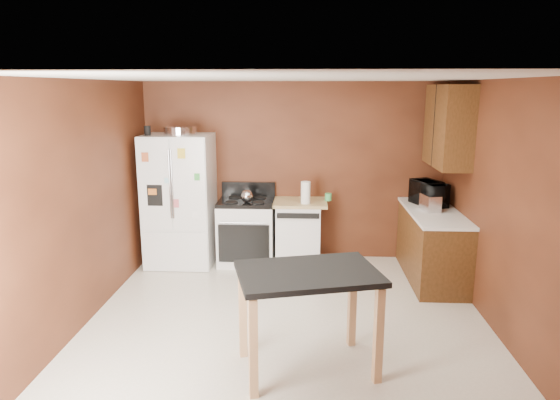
# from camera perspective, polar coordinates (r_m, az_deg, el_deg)

# --- Properties ---
(floor) EXTENTS (4.50, 4.50, 0.00)m
(floor) POSITION_cam_1_polar(r_m,az_deg,el_deg) (5.32, 0.78, -14.26)
(floor) COLOR silver
(floor) RESTS_ON ground
(ceiling) EXTENTS (4.50, 4.50, 0.00)m
(ceiling) POSITION_cam_1_polar(r_m,az_deg,el_deg) (4.74, 0.87, 13.77)
(ceiling) COLOR white
(ceiling) RESTS_ON ground
(wall_back) EXTENTS (4.20, 0.00, 4.20)m
(wall_back) POSITION_cam_1_polar(r_m,az_deg,el_deg) (7.08, 1.54, 3.27)
(wall_back) COLOR #5F2D19
(wall_back) RESTS_ON ground
(wall_front) EXTENTS (4.20, 0.00, 4.20)m
(wall_front) POSITION_cam_1_polar(r_m,az_deg,el_deg) (2.75, -1.06, -12.30)
(wall_front) COLOR #5F2D19
(wall_front) RESTS_ON ground
(wall_left) EXTENTS (0.00, 4.50, 4.50)m
(wall_left) POSITION_cam_1_polar(r_m,az_deg,el_deg) (5.38, -22.12, -0.70)
(wall_left) COLOR #5F2D19
(wall_left) RESTS_ON ground
(wall_right) EXTENTS (0.00, 4.50, 4.50)m
(wall_right) POSITION_cam_1_polar(r_m,az_deg,el_deg) (5.24, 24.44, -1.26)
(wall_right) COLOR #5F2D19
(wall_right) RESTS_ON ground
(roasting_pan) EXTENTS (0.43, 0.43, 0.11)m
(roasting_pan) POSITION_cam_1_polar(r_m,az_deg,el_deg) (6.82, -11.34, 7.78)
(roasting_pan) COLOR silver
(roasting_pan) RESTS_ON refrigerator
(pen_cup) EXTENTS (0.08, 0.08, 0.13)m
(pen_cup) POSITION_cam_1_polar(r_m,az_deg,el_deg) (6.82, -14.90, 7.67)
(pen_cup) COLOR black
(pen_cup) RESTS_ON refrigerator
(kettle) EXTENTS (0.17, 0.17, 0.17)m
(kettle) POSITION_cam_1_polar(r_m,az_deg,el_deg) (6.74, -3.81, 0.45)
(kettle) COLOR silver
(kettle) RESTS_ON gas_range
(paper_towel) EXTENTS (0.14, 0.14, 0.30)m
(paper_towel) POSITION_cam_1_polar(r_m,az_deg,el_deg) (6.69, 2.95, 0.85)
(paper_towel) COLOR white
(paper_towel) RESTS_ON dishwasher
(green_canister) EXTENTS (0.10, 0.10, 0.10)m
(green_canister) POSITION_cam_1_polar(r_m,az_deg,el_deg) (6.91, 5.53, 0.35)
(green_canister) COLOR #45B35D
(green_canister) RESTS_ON dishwasher
(toaster) EXTENTS (0.22, 0.31, 0.20)m
(toaster) POSITION_cam_1_polar(r_m,az_deg,el_deg) (6.53, 16.80, -0.30)
(toaster) COLOR silver
(toaster) RESTS_ON right_cabinets
(microwave) EXTENTS (0.52, 0.61, 0.29)m
(microwave) POSITION_cam_1_polar(r_m,az_deg,el_deg) (6.84, 16.63, 0.64)
(microwave) COLOR black
(microwave) RESTS_ON right_cabinets
(refrigerator) EXTENTS (0.90, 0.80, 1.80)m
(refrigerator) POSITION_cam_1_polar(r_m,az_deg,el_deg) (6.99, -11.38, -0.03)
(refrigerator) COLOR white
(refrigerator) RESTS_ON ground
(gas_range) EXTENTS (0.76, 0.68, 1.10)m
(gas_range) POSITION_cam_1_polar(r_m,az_deg,el_deg) (6.99, -3.83, -3.52)
(gas_range) COLOR white
(gas_range) RESTS_ON ground
(dishwasher) EXTENTS (0.78, 0.63, 0.89)m
(dishwasher) POSITION_cam_1_polar(r_m,az_deg,el_deg) (6.97, 2.09, -3.63)
(dishwasher) COLOR white
(dishwasher) RESTS_ON ground
(right_cabinets) EXTENTS (0.63, 1.58, 2.45)m
(right_cabinets) POSITION_cam_1_polar(r_m,az_deg,el_deg) (6.61, 17.48, -1.05)
(right_cabinets) COLOR brown
(right_cabinets) RESTS_ON ground
(island) EXTENTS (1.33, 1.05, 0.91)m
(island) POSITION_cam_1_polar(r_m,az_deg,el_deg) (4.30, 3.21, -9.88)
(island) COLOR black
(island) RESTS_ON ground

